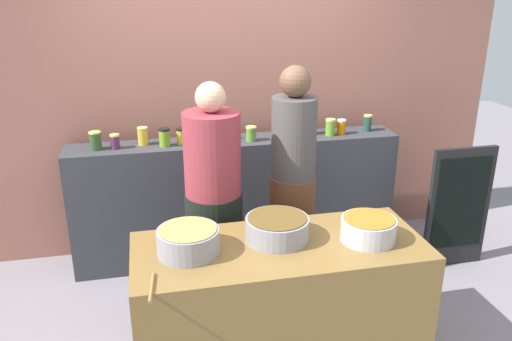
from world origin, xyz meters
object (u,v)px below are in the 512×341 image
Objects in this scene: chalkboard_sign at (459,207)px; preserve_jar_7 at (284,130)px; preserve_jar_4 at (181,136)px; cooking_pot_center at (277,228)px; preserve_jar_6 at (251,134)px; preserve_jar_11 at (368,123)px; wooden_spoon at (152,287)px; preserve_jar_9 at (330,127)px; preserve_jar_5 at (226,133)px; cooking_pot_left at (188,241)px; preserve_jar_3 at (164,137)px; preserve_jar_0 at (95,141)px; preserve_jar_1 at (115,141)px; preserve_jar_8 at (312,126)px; cook_with_tongs at (214,215)px; preserve_jar_10 at (341,127)px; cook_in_cap at (292,195)px; preserve_jar_2 at (143,136)px; cooking_pot_right at (368,229)px.

preserve_jar_7 is at bearing 157.95° from chalkboard_sign.
preserve_jar_4 is 1.41m from cooking_pot_center.
preserve_jar_11 reaches higher than preserve_jar_6.
preserve_jar_7 reaches higher than wooden_spoon.
preserve_jar_6 is 0.12× the size of chalkboard_sign.
chalkboard_sign reaches higher than cooking_pot_center.
preserve_jar_9 is 1.00× the size of preserve_jar_11.
preserve_jar_5 reaches higher than cooking_pot_left.
preserve_jar_9 reaches higher than cooking_pot_left.
cooking_pot_left is (0.05, -1.34, -0.21)m from preserve_jar_3.
preserve_jar_0 reaches higher than preserve_jar_1.
preserve_jar_4 is (0.13, 0.03, -0.01)m from preserve_jar_3.
preserve_jar_9 is at bearing -0.45° from preserve_jar_1.
preserve_jar_0 is 1.49m from cooking_pot_left.
cooking_pot_left is (0.57, -1.36, -0.21)m from preserve_jar_0.
preserve_jar_6 is at bearing 64.29° from cooking_pot_left.
preserve_jar_3 reaches higher than preserve_jar_6.
preserve_jar_8 is at bearing 153.37° from preserve_jar_9.
cooking_pot_left is at bearing -174.29° from cooking_pot_center.
preserve_jar_1 is 1.60m from preserve_jar_8.
preserve_jar_8 is at bearing 39.56° from cook_with_tongs.
preserve_jar_1 is at bearing 179.55° from preserve_jar_9.
chalkboard_sign is at bearing -29.02° from preserve_jar_9.
cook_with_tongs is (-1.19, -0.73, -0.36)m from preserve_jar_10.
preserve_jar_1 is 0.07× the size of cook_in_cap.
preserve_jar_4 reaches higher than preserve_jar_6.
preserve_jar_10 is (0.97, -0.06, 0.01)m from preserve_jar_5.
preserve_jar_8 is 0.37× the size of cooking_pot_center.
cook_with_tongs is (0.15, -0.75, -0.36)m from preserve_jar_4.
cooking_pot_center is at bearing -113.28° from cook_in_cap.
preserve_jar_6 reaches higher than cooking_pot_center.
preserve_jar_10 is at bearing 45.68° from cook_in_cap.
preserve_jar_2 reaches higher than preserve_jar_4.
preserve_jar_5 is 0.77× the size of preserve_jar_11.
preserve_jar_5 is 0.80× the size of preserve_jar_7.
preserve_jar_0 is at bearing 137.00° from cook_with_tongs.
cook_in_cap reaches higher than cooking_pot_center.
preserve_jar_8 is 0.43× the size of cooking_pot_right.
preserve_jar_7 is 0.36× the size of cooking_pot_center.
preserve_jar_4 is at bearing 123.72° from cooking_pot_right.
preserve_jar_4 is at bearing 165.72° from chalkboard_sign.
preserve_jar_1 is at bearing -179.80° from preserve_jar_7.
preserve_jar_11 is at bearing -0.38° from preserve_jar_2.
chalkboard_sign is at bearing 24.70° from wooden_spoon.
preserve_jar_10 is at bearing 0.03° from preserve_jar_1.
wooden_spoon is at bearing -95.73° from preserve_jar_3.
preserve_jar_10 is (0.10, 0.01, -0.01)m from preserve_jar_9.
preserve_jar_2 is at bearing 179.78° from preserve_jar_8.
preserve_jar_1 is 0.82× the size of preserve_jar_2.
preserve_jar_8 is 2.24m from wooden_spoon.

